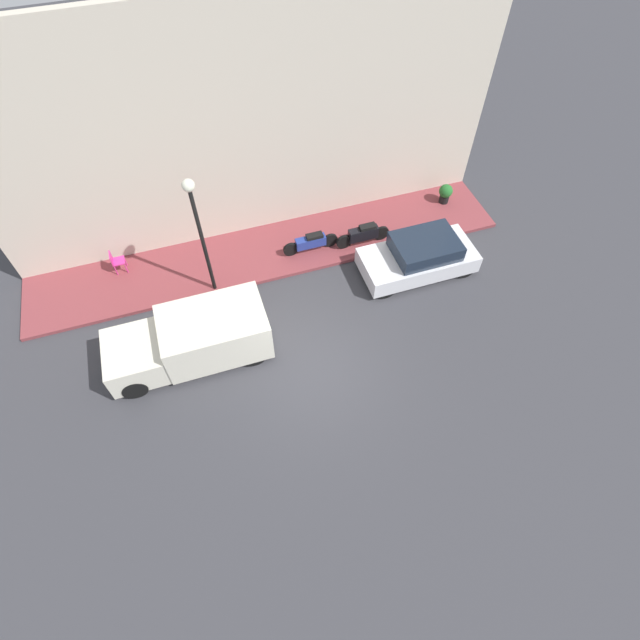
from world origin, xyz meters
The scene contains 10 objects.
ground_plane centered at (0.00, 0.00, 0.00)m, with size 60.00×60.00×0.00m, color #38383D.
sidewalk centered at (5.19, 0.00, 0.06)m, with size 2.65×16.69×0.13m.
building_facade centered at (6.67, 0.00, 3.97)m, with size 0.30×16.69×7.95m.
parked_car centered at (2.82, -4.64, 0.65)m, with size 1.79×3.86×1.35m.
delivery_van centered at (1.68, 3.25, 0.84)m, with size 1.91×4.69×1.62m.
motorcycle_black centered at (4.49, -3.27, 0.56)m, with size 0.30×1.98×0.81m.
motorcycle_blue centered at (4.73, -1.40, 0.52)m, with size 0.30×1.99×0.71m.
streetlamp centered at (4.07, 2.20, 3.16)m, with size 0.37×0.37×4.40m.
potted_plant centered at (5.63, -7.05, 0.56)m, with size 0.51×0.51×0.77m.
cafe_chair centered at (5.86, 5.13, 0.61)m, with size 0.40×0.40×0.82m.
Camera 1 is at (-7.31, 2.23, 12.88)m, focal length 28.00 mm.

